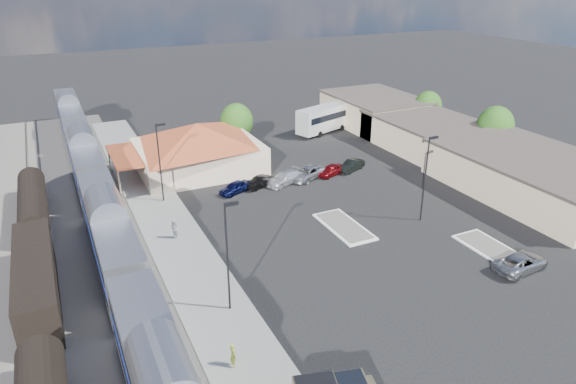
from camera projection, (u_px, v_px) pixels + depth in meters
name	position (u px, v px, depth m)	size (l,w,h in m)	color
ground	(319.00, 245.00, 48.49)	(280.00, 280.00, 0.00)	black
railbed	(75.00, 254.00, 46.78)	(16.00, 100.00, 0.12)	#4C4944
platform	(178.00, 242.00, 48.67)	(5.50, 92.00, 0.18)	gray
passenger_train	(110.00, 237.00, 43.92)	(3.00, 104.00, 5.55)	silver
freight_cars	(37.00, 282.00, 39.24)	(2.80, 46.00, 4.00)	black
station_depot	(197.00, 147.00, 65.28)	(18.35, 12.24, 6.20)	#BEA98B
buildings_east	(448.00, 140.00, 70.45)	(14.40, 51.40, 4.80)	#C6B28C
traffic_island_south	(344.00, 226.00, 51.68)	(3.30, 7.50, 0.21)	silver
traffic_island_north	(493.00, 250.00, 47.36)	(3.30, 7.50, 0.21)	silver
lamp_plat_s	(228.00, 249.00, 37.08)	(1.08, 0.25, 9.00)	black
lamp_plat_n	(160.00, 157.00, 55.27)	(1.08, 0.25, 9.00)	black
lamp_lot	(426.00, 172.00, 51.13)	(1.08, 0.25, 9.00)	black
tree_east_b	(495.00, 126.00, 70.16)	(4.94, 4.94, 6.96)	#382314
tree_east_c	(428.00, 106.00, 81.92)	(4.41, 4.41, 6.21)	#382314
tree_depot	(237.00, 121.00, 72.87)	(4.71, 4.71, 6.63)	#382314
suv	(521.00, 262.00, 44.13)	(2.47, 5.36, 1.49)	#93979A
coach_bus	(330.00, 116.00, 81.70)	(13.26, 6.96, 4.19)	silver
person_a	(233.00, 355.00, 33.08)	(0.65, 0.42, 1.77)	#B5C93E
person_b	(174.00, 230.00, 48.80)	(0.93, 0.73, 1.92)	white
parked_car_a	(235.00, 187.00, 59.39)	(1.63, 4.04, 1.38)	#0B1038
parked_car_b	(259.00, 182.00, 60.91)	(1.38, 3.96, 1.30)	black
parked_car_c	(285.00, 178.00, 61.89)	(2.10, 5.16, 1.50)	silver
parked_car_d	(307.00, 173.00, 63.41)	(2.47, 5.36, 1.49)	#97989F
parked_car_e	(331.00, 170.00, 64.44)	(1.64, 4.07, 1.39)	maroon
parked_car_f	(351.00, 166.00, 65.95)	(1.48, 4.24, 1.40)	black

